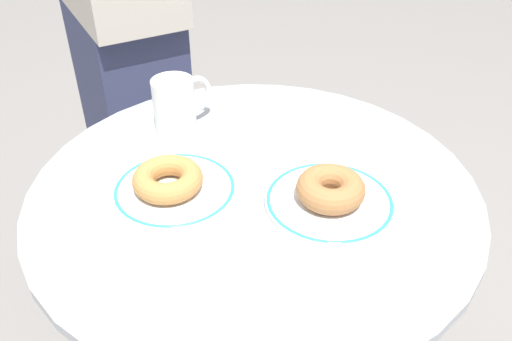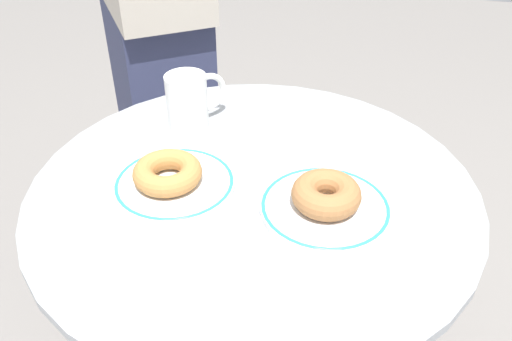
% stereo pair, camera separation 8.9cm
% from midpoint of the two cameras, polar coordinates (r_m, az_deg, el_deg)
% --- Properties ---
extents(cafe_table, '(0.75, 0.75, 0.73)m').
position_cam_midpoint_polar(cafe_table, '(1.05, 2.20, -11.79)').
color(cafe_table, '#999EA3').
rests_on(cafe_table, ground).
extents(plate_left, '(0.20, 0.20, 0.01)m').
position_cam_midpoint_polar(plate_left, '(0.89, -5.83, -1.47)').
color(plate_left, white).
rests_on(plate_left, cafe_table).
extents(plate_right, '(0.21, 0.21, 0.01)m').
position_cam_midpoint_polar(plate_right, '(0.85, 10.31, -3.97)').
color(plate_right, white).
rests_on(plate_right, cafe_table).
extents(donut_old_fashioned, '(0.15, 0.15, 0.04)m').
position_cam_midpoint_polar(donut_old_fashioned, '(0.88, -6.55, -0.32)').
color(donut_old_fashioned, '#BC7F42').
rests_on(donut_old_fashioned, plate_left).
extents(donut_cinnamon, '(0.12, 0.12, 0.04)m').
position_cam_midpoint_polar(donut_cinnamon, '(0.84, 10.50, -2.60)').
color(donut_cinnamon, '#A36B3D').
rests_on(donut_cinnamon, plate_right).
extents(paper_napkin, '(0.12, 0.11, 0.01)m').
position_cam_midpoint_polar(paper_napkin, '(0.70, 3.31, -14.90)').
color(paper_napkin, white).
rests_on(paper_napkin, cafe_table).
extents(coffee_mug, '(0.10, 0.11, 0.10)m').
position_cam_midpoint_polar(coffee_mug, '(1.04, -4.67, 7.39)').
color(coffee_mug, white).
rests_on(coffee_mug, cafe_table).
extents(person_figure, '(0.43, 0.47, 1.62)m').
position_cam_midpoint_polar(person_figure, '(1.46, -9.08, 15.87)').
color(person_figure, '#2D3351').
rests_on(person_figure, ground).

